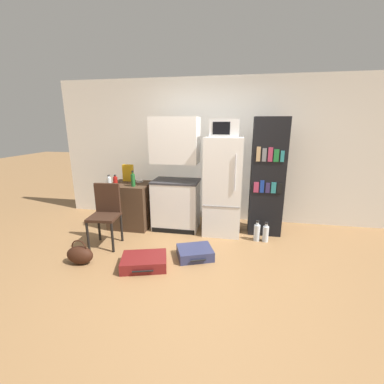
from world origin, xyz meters
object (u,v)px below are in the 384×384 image
(bookshelf, at_px, (267,177))
(bottle_green_tall, at_px, (133,180))
(cereal_box, at_px, (128,173))
(suitcase_large_flat, at_px, (144,262))
(handbag, at_px, (80,255))
(water_bottle_front, at_px, (266,233))
(bowl, at_px, (139,181))
(bottle_ketchup_red, at_px, (115,180))
(kitchen_hutch, at_px, (176,178))
(chair, at_px, (106,209))
(water_bottle_middle, at_px, (257,232))
(microwave, at_px, (225,128))
(side_table, at_px, (131,205))
(suitcase_small_flat, at_px, (195,253))
(refrigerator, at_px, (223,186))
(bottle_clear_short, at_px, (109,181))

(bookshelf, bearing_deg, bottle_green_tall, -172.10)
(cereal_box, bearing_deg, suitcase_large_flat, -60.92)
(handbag, height_order, water_bottle_front, handbag)
(bookshelf, relative_size, handbag, 5.27)
(bowl, bearing_deg, bookshelf, -0.73)
(cereal_box, bearing_deg, bookshelf, -1.39)
(bottle_ketchup_red, bearing_deg, kitchen_hutch, 8.90)
(chair, relative_size, water_bottle_middle, 2.77)
(microwave, relative_size, water_bottle_front, 1.38)
(side_table, xyz_separation_m, bowl, (0.11, 0.16, 0.41))
(water_bottle_front, distance_m, water_bottle_middle, 0.13)
(bottle_ketchup_red, height_order, suitcase_small_flat, bottle_ketchup_red)
(bowl, bearing_deg, kitchen_hutch, -9.15)
(refrigerator, relative_size, water_bottle_front, 4.98)
(water_bottle_front, bearing_deg, cereal_box, 169.86)
(kitchen_hutch, distance_m, bottle_clear_short, 1.11)
(bottle_ketchup_red, distance_m, water_bottle_middle, 2.50)
(side_table, bearing_deg, suitcase_large_flat, -61.03)
(water_bottle_front, bearing_deg, handbag, -155.51)
(microwave, distance_m, chair, 2.19)
(kitchen_hutch, height_order, water_bottle_front, kitchen_hutch)
(bottle_green_tall, distance_m, chair, 0.70)
(bottle_ketchup_red, bearing_deg, water_bottle_middle, -2.89)
(microwave, bearing_deg, bottle_ketchup_red, -175.87)
(cereal_box, relative_size, suitcase_large_flat, 0.45)
(suitcase_small_flat, height_order, water_bottle_front, water_bottle_front)
(bottle_ketchup_red, relative_size, handbag, 0.47)
(bottle_clear_short, height_order, bowl, bottle_clear_short)
(bottle_ketchup_red, bearing_deg, handbag, -86.96)
(kitchen_hutch, relative_size, bottle_clear_short, 10.01)
(bookshelf, distance_m, water_bottle_front, 0.90)
(bottle_clear_short, distance_m, water_bottle_middle, 2.55)
(refrigerator, bearing_deg, suitcase_small_flat, -107.34)
(bookshelf, height_order, bottle_clear_short, bookshelf)
(side_table, xyz_separation_m, water_bottle_middle, (2.19, -0.23, -0.25))
(side_table, height_order, suitcase_large_flat, side_table)
(handbag, bearing_deg, side_table, 83.89)
(chair, height_order, water_bottle_middle, chair)
(microwave, distance_m, water_bottle_front, 1.76)
(refrigerator, xyz_separation_m, bowl, (-1.50, 0.14, 0.00))
(refrigerator, relative_size, bowl, 12.33)
(cereal_box, height_order, suitcase_small_flat, cereal_box)
(bottle_clear_short, relative_size, suitcase_large_flat, 0.29)
(kitchen_hutch, bearing_deg, bowl, 170.85)
(bowl, distance_m, cereal_box, 0.26)
(microwave, distance_m, suitcase_large_flat, 2.29)
(microwave, bearing_deg, suitcase_small_flat, -107.34)
(water_bottle_middle, bearing_deg, bowl, 169.21)
(bottle_clear_short, bearing_deg, suitcase_large_flat, -47.22)
(side_table, relative_size, water_bottle_front, 2.43)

